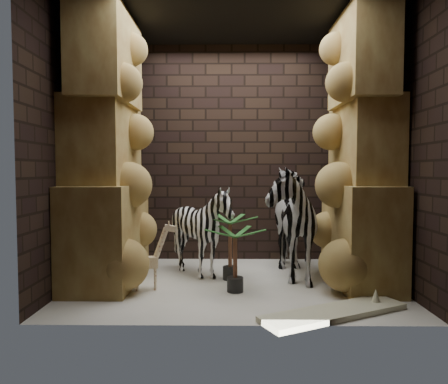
{
  "coord_description": "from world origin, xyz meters",
  "views": [
    {
      "loc": [
        -0.05,
        -4.5,
        1.26
      ],
      "look_at": [
        -0.09,
        0.15,
        1.01
      ],
      "focal_mm": 32.8,
      "sensor_mm": 36.0,
      "label": 1
    }
  ],
  "objects_px": {
    "palm_front": "(230,247)",
    "surfboard": "(335,312)",
    "palm_back": "(235,259)",
    "giraffe_toy": "(146,255)",
    "zebra_left": "(201,236)",
    "zebra_right": "(284,212)"
  },
  "relations": [
    {
      "from": "palm_back",
      "to": "surfboard",
      "type": "relative_size",
      "value": 0.49
    },
    {
      "from": "zebra_right",
      "to": "palm_front",
      "type": "distance_m",
      "value": 0.76
    },
    {
      "from": "zebra_left",
      "to": "surfboard",
      "type": "distance_m",
      "value": 1.85
    },
    {
      "from": "zebra_left",
      "to": "giraffe_toy",
      "type": "relative_size",
      "value": 1.45
    },
    {
      "from": "zebra_left",
      "to": "surfboard",
      "type": "height_order",
      "value": "zebra_left"
    },
    {
      "from": "giraffe_toy",
      "to": "palm_front",
      "type": "relative_size",
      "value": 0.98
    },
    {
      "from": "zebra_right",
      "to": "zebra_left",
      "type": "height_order",
      "value": "zebra_right"
    },
    {
      "from": "zebra_right",
      "to": "surfboard",
      "type": "height_order",
      "value": "zebra_right"
    },
    {
      "from": "zebra_right",
      "to": "giraffe_toy",
      "type": "xyz_separation_m",
      "value": [
        -1.53,
        -0.57,
        -0.4
      ]
    },
    {
      "from": "zebra_left",
      "to": "giraffe_toy",
      "type": "distance_m",
      "value": 0.78
    },
    {
      "from": "palm_front",
      "to": "surfboard",
      "type": "bearing_deg",
      "value": -52.32
    },
    {
      "from": "zebra_left",
      "to": "palm_front",
      "type": "distance_m",
      "value": 0.38
    },
    {
      "from": "zebra_left",
      "to": "surfboard",
      "type": "bearing_deg",
      "value": -40.13
    },
    {
      "from": "zebra_right",
      "to": "zebra_left",
      "type": "relative_size",
      "value": 1.42
    },
    {
      "from": "palm_back",
      "to": "giraffe_toy",
      "type": "bearing_deg",
      "value": 176.23
    },
    {
      "from": "zebra_left",
      "to": "palm_front",
      "type": "xyz_separation_m",
      "value": [
        0.34,
        -0.12,
        -0.11
      ]
    },
    {
      "from": "zebra_right",
      "to": "surfboard",
      "type": "relative_size",
      "value": 1.1
    },
    {
      "from": "palm_front",
      "to": "palm_back",
      "type": "height_order",
      "value": "palm_front"
    },
    {
      "from": "palm_front",
      "to": "palm_back",
      "type": "bearing_deg",
      "value": -84.05
    },
    {
      "from": "giraffe_toy",
      "to": "palm_back",
      "type": "distance_m",
      "value": 0.94
    },
    {
      "from": "giraffe_toy",
      "to": "surfboard",
      "type": "relative_size",
      "value": 0.53
    },
    {
      "from": "zebra_right",
      "to": "palm_back",
      "type": "bearing_deg",
      "value": -137.43
    }
  ]
}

